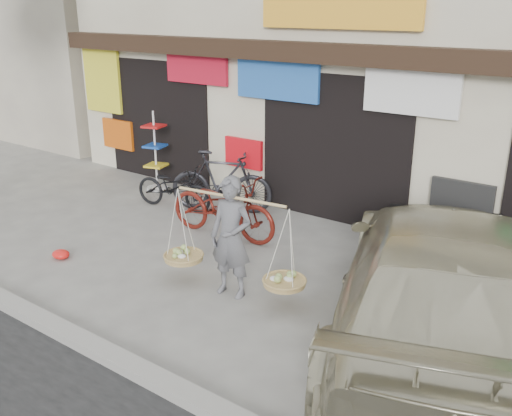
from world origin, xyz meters
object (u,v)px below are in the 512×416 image
Objects in this scene: bike_0 at (174,187)px; bike_1 at (221,181)px; street_vendor at (231,242)px; suv at (446,282)px; display_rack at (156,158)px; bike_2 at (223,206)px.

bike_1 reaches higher than bike_0.
street_vendor reaches higher than suv.
suv is 7.53m from display_rack.
suv is at bearing -109.50° from bike_2.
bike_0 is 1.79m from bike_2.
display_rack is (-7.14, 2.38, -0.15)m from suv.
bike_2 is at bearing -116.65° from bike_0.
bike_1 reaches higher than bike_2.
bike_0 is at bearing 67.93° from bike_2.
bike_1 is at bearing 36.34° from bike_2.
bike_0 is 0.84× the size of bike_1.
bike_0 is 0.98× the size of display_rack.
display_rack is (-1.20, 0.70, 0.25)m from bike_0.
street_vendor reaches higher than bike_1.
street_vendor is at bearing -10.21° from suv.
display_rack is at bearing 59.01° from bike_1.
street_vendor is 1.08× the size of bike_1.
bike_0 is 1.41m from display_rack.
suv is (5.09, -2.12, 0.24)m from bike_1.
street_vendor is 1.04× the size of bike_2.
street_vendor reaches higher than bike_2.
bike_2 is at bearing -23.22° from display_rack.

